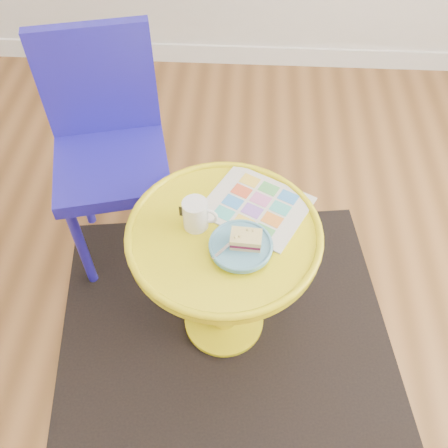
# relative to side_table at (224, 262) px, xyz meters

# --- Properties ---
(floor) EXTENTS (4.00, 4.00, 0.00)m
(floor) POSITION_rel_side_table_xyz_m (0.06, -0.14, -0.43)
(floor) COLOR brown
(floor) RESTS_ON ground
(room_walls) EXTENTS (4.00, 4.00, 4.00)m
(room_walls) POSITION_rel_side_table_xyz_m (-0.94, 0.86, -0.37)
(room_walls) COLOR silver
(room_walls) RESTS_ON ground
(rug) EXTENTS (1.44, 1.26, 0.01)m
(rug) POSITION_rel_side_table_xyz_m (0.00, -0.00, -0.42)
(rug) COLOR black
(rug) RESTS_ON ground
(side_table) EXTENTS (0.62, 0.62, 0.59)m
(side_table) POSITION_rel_side_table_xyz_m (0.00, 0.00, 0.00)
(side_table) COLOR yellow
(side_table) RESTS_ON ground
(chair) EXTENTS (0.52, 0.52, 0.96)m
(chair) POSITION_rel_side_table_xyz_m (-0.47, 0.45, 0.13)
(chair) COLOR #2119A8
(chair) RESTS_ON ground
(newspaper) EXTENTS (0.40, 0.38, 0.01)m
(newspaper) POSITION_rel_side_table_xyz_m (0.10, 0.11, 0.17)
(newspaper) COLOR silver
(newspaper) RESTS_ON side_table
(mug) EXTENTS (0.11, 0.08, 0.10)m
(mug) POSITION_rel_side_table_xyz_m (-0.09, 0.02, 0.22)
(mug) COLOR white
(mug) RESTS_ON side_table
(plate) EXTENTS (0.19, 0.19, 0.02)m
(plate) POSITION_rel_side_table_xyz_m (0.05, -0.07, 0.19)
(plate) COLOR #5699B6
(plate) RESTS_ON newspaper
(cake_slice) EXTENTS (0.10, 0.07, 0.04)m
(cake_slice) POSITION_rel_side_table_xyz_m (0.07, -0.06, 0.21)
(cake_slice) COLOR #D3BC8C
(cake_slice) RESTS_ON plate
(fork) EXTENTS (0.10, 0.12, 0.00)m
(fork) POSITION_rel_side_table_xyz_m (0.02, -0.07, 0.20)
(fork) COLOR silver
(fork) RESTS_ON plate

